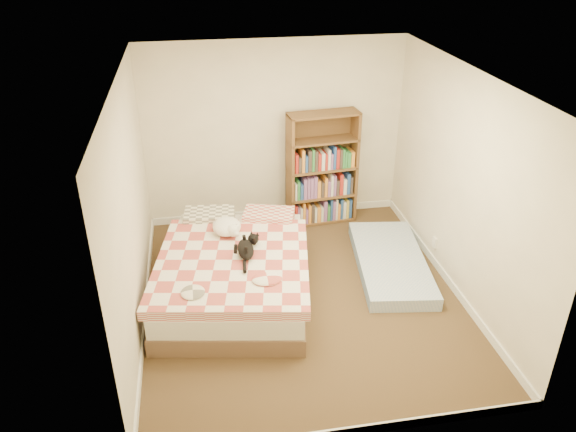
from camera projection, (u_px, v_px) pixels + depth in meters
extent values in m
cube|color=#48381E|center=(302.00, 296.00, 6.41)|extent=(3.50, 4.00, 0.01)
cube|color=white|center=(305.00, 77.00, 5.23)|extent=(3.50, 4.00, 0.01)
cube|color=#F0E3C9|center=(275.00, 133.00, 7.56)|extent=(3.50, 0.01, 2.50)
cube|color=#F0E3C9|center=(357.00, 317.00, 4.08)|extent=(3.50, 0.01, 2.50)
cube|color=#F0E3C9|center=(130.00, 211.00, 5.55)|extent=(0.01, 4.00, 2.50)
cube|color=#F0E3C9|center=(462.00, 186.00, 6.08)|extent=(0.01, 4.00, 2.50)
cube|color=white|center=(276.00, 212.00, 8.11)|extent=(3.50, 0.02, 0.10)
cube|color=white|center=(348.00, 432.00, 4.65)|extent=(3.50, 0.02, 0.10)
cube|color=white|center=(146.00, 308.00, 6.12)|extent=(0.02, 4.00, 0.10)
cube|color=white|center=(446.00, 277.00, 6.64)|extent=(0.02, 4.00, 0.10)
cube|color=white|center=(435.00, 242.00, 6.87)|extent=(0.03, 0.09, 0.13)
cube|color=brown|center=(235.00, 284.00, 6.44)|extent=(1.92, 2.47, 0.20)
cube|color=silver|center=(234.00, 268.00, 6.34)|extent=(1.88, 2.42, 0.22)
cube|color=#C55249|center=(234.00, 256.00, 6.26)|extent=(1.93, 2.08, 0.11)
cube|color=slate|center=(198.00, 221.00, 6.92)|extent=(0.67, 0.49, 0.17)
cube|color=#C55249|center=(257.00, 216.00, 7.03)|extent=(0.67, 0.49, 0.17)
cube|color=brown|center=(289.00, 171.00, 7.58)|extent=(0.07, 0.32, 1.58)
cube|color=brown|center=(354.00, 167.00, 7.71)|extent=(0.07, 0.32, 1.58)
cube|color=brown|center=(320.00, 165.00, 7.77)|extent=(0.95, 0.11, 1.58)
cube|color=brown|center=(321.00, 219.00, 8.01)|extent=(0.98, 0.41, 0.03)
cube|color=brown|center=(322.00, 168.00, 7.64)|extent=(0.98, 0.41, 0.03)
cube|color=brown|center=(324.00, 114.00, 7.28)|extent=(0.98, 0.41, 0.03)
cube|color=#7CA0CF|center=(391.00, 262.00, 6.88)|extent=(1.03, 1.87, 0.16)
ellipsoid|color=black|center=(246.00, 249.00, 6.15)|extent=(0.35, 0.44, 0.13)
sphere|color=black|center=(244.00, 239.00, 6.33)|extent=(0.17, 0.17, 0.12)
cone|color=black|center=(240.00, 233.00, 6.34)|extent=(0.06, 0.06, 0.05)
cone|color=black|center=(246.00, 233.00, 6.35)|extent=(0.06, 0.06, 0.05)
cylinder|color=black|center=(258.00, 264.00, 5.95)|extent=(0.14, 0.22, 0.05)
ellipsoid|color=white|center=(227.00, 227.00, 6.56)|extent=(0.43, 0.46, 0.18)
sphere|color=white|center=(236.00, 229.00, 6.46)|extent=(0.18, 0.18, 0.14)
sphere|color=white|center=(241.00, 232.00, 6.44)|extent=(0.08, 0.08, 0.06)
sphere|color=white|center=(214.00, 226.00, 6.60)|extent=(0.10, 0.10, 0.08)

